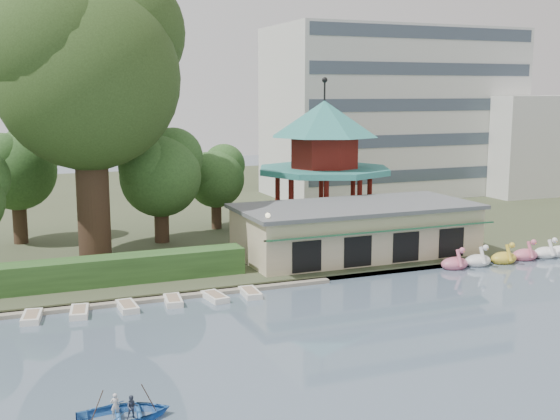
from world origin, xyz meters
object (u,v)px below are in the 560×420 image
rowboat_with_passengers (124,408)px  boathouse (356,229)px  big_tree (89,63)px  pavilion (324,152)px  dock (70,307)px

rowboat_with_passengers → boathouse: bearing=43.9°
boathouse → big_tree: bearing=161.6°
boathouse → pavilion: (2.00, 10.03, 5.11)m
pavilion → dock: bearing=-148.3°
dock → rowboat_with_passengers: (0.51, -15.90, 0.41)m
dock → boathouse: boathouse is taller
boathouse → big_tree: 23.48m
pavilion → big_tree: (-20.82, -3.78, 7.47)m
big_tree → dock: bearing=-106.1°
dock → big_tree: bearing=73.9°
dock → boathouse: 22.62m
big_tree → pavilion: bearing=10.3°
dock → pavilion: pavilion is taller
pavilion → rowboat_with_passengers: 39.27m
pavilion → rowboat_with_passengers: pavilion is taller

